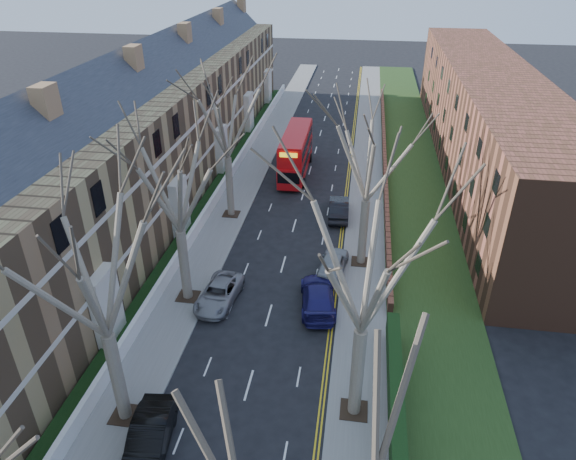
% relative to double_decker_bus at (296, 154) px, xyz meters
% --- Properties ---
extents(pavement_left, '(3.00, 102.00, 0.12)m').
position_rel_double_decker_bus_xyz_m(pavement_left, '(-4.61, 0.93, -2.05)').
color(pavement_left, slate).
rests_on(pavement_left, ground).
extents(pavement_right, '(3.00, 102.00, 0.12)m').
position_rel_double_decker_bus_xyz_m(pavement_right, '(7.39, 0.93, -2.05)').
color(pavement_right, slate).
rests_on(pavement_right, ground).
extents(terrace_left, '(9.70, 78.00, 13.60)m').
position_rel_double_decker_bus_xyz_m(terrace_left, '(-12.26, -7.07, 3.42)').
color(terrace_left, olive).
rests_on(terrace_left, ground).
extents(flats_right, '(13.97, 54.00, 10.00)m').
position_rel_double_decker_bus_xyz_m(flats_right, '(18.85, 4.93, 2.87)').
color(flats_right, brown).
rests_on(flats_right, ground).
extents(front_wall_left, '(0.30, 78.00, 1.00)m').
position_rel_double_decker_bus_xyz_m(front_wall_left, '(-6.26, -7.07, -1.49)').
color(front_wall_left, white).
rests_on(front_wall_left, ground).
extents(grass_verge_right, '(6.00, 102.00, 0.06)m').
position_rel_double_decker_bus_xyz_m(grass_verge_right, '(11.89, 0.93, -1.96)').
color(grass_verge_right, '#233D16').
rests_on(grass_verge_right, ground).
extents(tree_left_mid, '(10.50, 10.50, 14.71)m').
position_rel_double_decker_bus_xyz_m(tree_left_mid, '(-4.31, -32.07, 7.44)').
color(tree_left_mid, brown).
rests_on(tree_left_mid, ground).
extents(tree_left_far, '(10.15, 10.15, 14.22)m').
position_rel_double_decker_bus_xyz_m(tree_left_far, '(-4.31, -22.07, 7.13)').
color(tree_left_far, brown).
rests_on(tree_left_far, ground).
extents(tree_left_dist, '(10.50, 10.50, 14.71)m').
position_rel_double_decker_bus_xyz_m(tree_left_dist, '(-4.31, -10.07, 7.45)').
color(tree_left_dist, brown).
rests_on(tree_left_dist, ground).
extents(tree_right_mid, '(10.50, 10.50, 14.71)m').
position_rel_double_decker_bus_xyz_m(tree_right_mid, '(7.09, -30.07, 7.44)').
color(tree_right_mid, brown).
rests_on(tree_right_mid, ground).
extents(tree_right_far, '(10.15, 10.15, 14.22)m').
position_rel_double_decker_bus_xyz_m(tree_right_far, '(7.09, -16.07, 7.13)').
color(tree_right_far, brown).
rests_on(tree_right_far, ground).
extents(double_decker_bus, '(2.68, 10.25, 4.31)m').
position_rel_double_decker_bus_xyz_m(double_decker_bus, '(0.00, 0.00, 0.00)').
color(double_decker_bus, red).
rests_on(double_decker_bus, ground).
extents(car_left_mid, '(2.27, 5.04, 1.60)m').
position_rel_double_decker_bus_xyz_m(car_left_mid, '(-2.31, -33.70, -1.31)').
color(car_left_mid, black).
rests_on(car_left_mid, ground).
extents(car_left_far, '(2.69, 5.02, 1.34)m').
position_rel_double_decker_bus_xyz_m(car_left_far, '(-2.11, -22.16, -1.44)').
color(car_left_far, gray).
rests_on(car_left_far, ground).
extents(car_right_near, '(2.91, 5.68, 1.58)m').
position_rel_double_decker_bus_xyz_m(car_right_near, '(4.41, -21.64, -1.32)').
color(car_right_near, navy).
rests_on(car_right_near, ground).
extents(car_right_mid, '(2.34, 4.78, 1.57)m').
position_rel_double_decker_bus_xyz_m(car_right_mid, '(5.09, -17.61, -1.33)').
color(car_right_mid, gray).
rests_on(car_right_mid, ground).
extents(car_right_far, '(1.89, 4.86, 1.58)m').
position_rel_double_decker_bus_xyz_m(car_right_far, '(4.97, -8.87, -1.32)').
color(car_right_far, black).
rests_on(car_right_far, ground).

